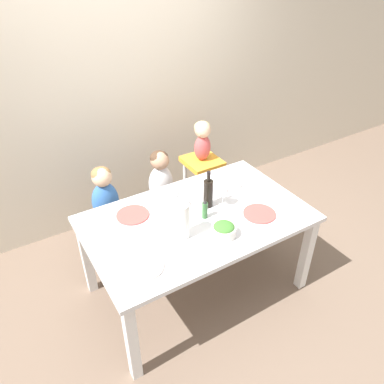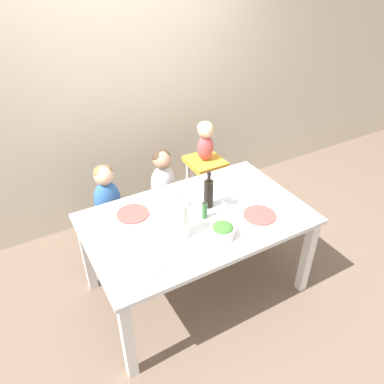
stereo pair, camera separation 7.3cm
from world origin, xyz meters
name	(u,v)px [view 2 (the right image)]	position (x,y,z in m)	size (l,w,h in m)	color
ground_plane	(196,286)	(0.00, 0.00, 0.00)	(14.00, 14.00, 0.00)	#705B4C
wall_back	(124,86)	(0.00, 1.33, 1.35)	(10.00, 0.06, 2.70)	beige
dining_table	(197,227)	(0.00, 0.00, 0.66)	(1.64, 1.01, 0.75)	silver
chair_far_left	(111,222)	(-0.46, 0.73, 0.37)	(0.38, 0.40, 0.44)	silver
chair_far_center	(164,205)	(0.07, 0.73, 0.37)	(0.38, 0.40, 0.44)	silver
chair_right_highchair	(205,175)	(0.51, 0.73, 0.57)	(0.32, 0.34, 0.74)	silver
person_child_left	(106,191)	(-0.46, 0.73, 0.70)	(0.23, 0.18, 0.50)	#3366B2
person_child_center	(163,175)	(0.07, 0.73, 0.70)	(0.23, 0.18, 0.50)	silver
person_baby_right	(205,138)	(0.51, 0.73, 0.96)	(0.16, 0.15, 0.38)	#C64C4C
wine_bottle	(209,193)	(0.14, 0.08, 0.87)	(0.07, 0.07, 0.31)	black
paper_towel_roll	(181,221)	(-0.20, -0.13, 0.88)	(0.10, 0.10, 0.27)	white
wine_glass_near	(224,193)	(0.24, 0.02, 0.87)	(0.08, 0.08, 0.18)	white
wine_glass_far	(174,195)	(-0.09, 0.18, 0.87)	(0.08, 0.08, 0.18)	white
salad_bowl_large	(223,230)	(0.05, -0.27, 0.80)	(0.17, 0.17, 0.10)	silver
dinner_plate_front_left	(142,265)	(-0.55, -0.26, 0.76)	(0.24, 0.24, 0.01)	silver
dinner_plate_back_left	(133,214)	(-0.40, 0.27, 0.76)	(0.24, 0.24, 0.01)	#D14C47
dinner_plate_back_right	(229,184)	(0.46, 0.25, 0.76)	(0.24, 0.24, 0.01)	silver
dinner_plate_front_right	(260,215)	(0.41, -0.22, 0.76)	(0.24, 0.24, 0.01)	#D14C47
condiment_bottle_hot_sauce	(205,210)	(0.04, -0.03, 0.82)	(0.04, 0.04, 0.15)	#336633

